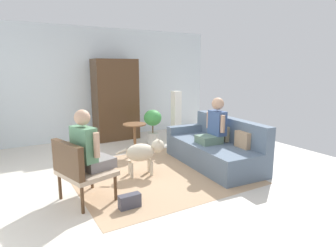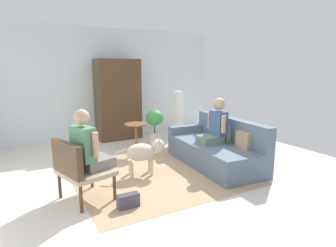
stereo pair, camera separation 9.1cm
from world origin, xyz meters
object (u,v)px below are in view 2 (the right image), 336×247
person_on_couch (216,125)px  dog (144,152)px  handbag (128,201)px  person_on_armchair (87,146)px  armoire_cabinet (118,100)px  couch (216,149)px  round_end_table (136,135)px  armchair (77,167)px  column_lamp (178,118)px  potted_plant (155,123)px

person_on_couch → dog: bearing=171.9°
person_on_couch → handbag: person_on_couch is taller
dog → person_on_armchair: bearing=-156.6°
handbag → person_on_armchair: bearing=124.5°
person_on_armchair → armoire_cabinet: size_ratio=0.42×
couch → round_end_table: 1.69m
dog → armoire_cabinet: bearing=79.3°
couch → round_end_table: bearing=128.6°
dog → handbag: (-0.67, -0.97, -0.31)m
armchair → column_lamp: bearing=35.2°
column_lamp → armoire_cabinet: bearing=131.3°
potted_plant → column_lamp: 0.56m
person_on_armchair → potted_plant: bearing=45.9°
couch → armoire_cabinet: 3.01m
person_on_couch → armchair: bearing=-173.2°
person_on_couch → armoire_cabinet: (-0.85, 2.81, 0.23)m
person_on_couch → potted_plant: person_on_couch is taller
column_lamp → armoire_cabinet: armoire_cabinet is taller
person_on_couch → round_end_table: bearing=126.8°
dog → couch: bearing=-7.1°
potted_plant → dog: bearing=-121.8°
round_end_table → armoire_cabinet: armoire_cabinet is taller
couch → column_lamp: 1.64m
armoire_cabinet → couch: bearing=-72.1°
armoire_cabinet → handbag: size_ratio=6.96×
person_on_couch → couch: bearing=17.2°
couch → armoire_cabinet: bearing=107.9°
person_on_couch → person_on_armchair: size_ratio=1.00×
column_lamp → handbag: size_ratio=4.38×
dog → potted_plant: size_ratio=1.00×
armchair → dog: size_ratio=1.05×
couch → person_on_armchair: person_on_armchair is taller
person_on_couch → person_on_armchair: bearing=-173.8°
armoire_cabinet → dog: bearing=-100.7°
armchair → armoire_cabinet: (1.68, 3.11, 0.50)m
armchair → dog: armchair is taller
potted_plant → armoire_cabinet: 1.17m
couch → dog: (-1.39, 0.17, 0.10)m
couch → dog: 1.41m
armchair → person_on_armchair: bearing=16.1°
armchair → handbag: 0.81m
couch → person_on_armchair: size_ratio=2.53×
couch → potted_plant: couch is taller
potted_plant → handbag: 3.23m
person_on_armchair → round_end_table: person_on_armchair is taller
person_on_couch → handbag: (-2.01, -0.78, -0.66)m
person_on_couch → potted_plant: (-0.28, 1.91, -0.25)m
potted_plant → column_lamp: column_lamp is taller
person_on_armchair → round_end_table: 2.13m
round_end_table → handbag: size_ratio=2.28×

